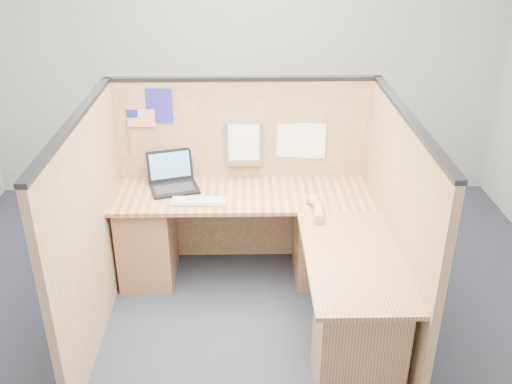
{
  "coord_description": "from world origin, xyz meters",
  "views": [
    {
      "loc": [
        0.02,
        -3.12,
        2.64
      ],
      "look_at": [
        0.09,
        0.5,
        0.83
      ],
      "focal_mm": 40.0,
      "sensor_mm": 36.0,
      "label": 1
    }
  ],
  "objects_px": {
    "mouse": "(314,201)",
    "keyboard": "(199,201)",
    "l_desk": "(270,260)",
    "laptop": "(175,178)"
  },
  "relations": [
    {
      "from": "l_desk",
      "to": "laptop",
      "type": "bearing_deg",
      "value": 142.97
    },
    {
      "from": "laptop",
      "to": "mouse",
      "type": "height_order",
      "value": "laptop"
    },
    {
      "from": "l_desk",
      "to": "keyboard",
      "type": "relative_size",
      "value": 4.83
    },
    {
      "from": "l_desk",
      "to": "keyboard",
      "type": "xyz_separation_m",
      "value": [
        -0.51,
        0.25,
        0.35
      ]
    },
    {
      "from": "l_desk",
      "to": "keyboard",
      "type": "bearing_deg",
      "value": 154.29
    },
    {
      "from": "l_desk",
      "to": "laptop",
      "type": "relative_size",
      "value": 4.6
    },
    {
      "from": "mouse",
      "to": "keyboard",
      "type": "bearing_deg",
      "value": 178.25
    },
    {
      "from": "laptop",
      "to": "mouse",
      "type": "bearing_deg",
      "value": -33.49
    },
    {
      "from": "l_desk",
      "to": "mouse",
      "type": "height_order",
      "value": "mouse"
    },
    {
      "from": "keyboard",
      "to": "laptop",
      "type": "bearing_deg",
      "value": 127.08
    }
  ]
}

